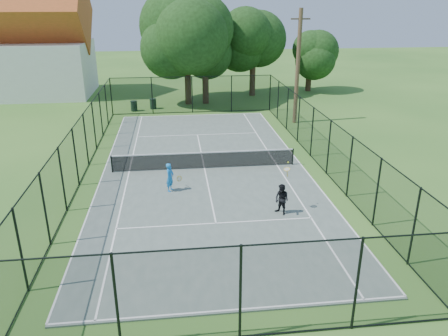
{
  "coord_description": "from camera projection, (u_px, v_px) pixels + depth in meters",
  "views": [
    {
      "loc": [
        -1.56,
        -22.52,
        8.85
      ],
      "look_at": [
        0.74,
        -3.0,
        1.2
      ],
      "focal_mm": 35.0,
      "sensor_mm": 36.0,
      "label": 1
    }
  ],
  "objects": [
    {
      "name": "fence",
      "position": [
        204.0,
        144.0,
        23.68
      ],
      "size": [
        13.1,
        26.1,
        3.0
      ],
      "color": "black",
      "rests_on": "ground"
    },
    {
      "name": "tree_far_right",
      "position": [
        310.0,
        56.0,
        43.54
      ],
      "size": [
        4.26,
        4.26,
        5.63
      ],
      "color": "#332114",
      "rests_on": "ground"
    },
    {
      "name": "ground",
      "position": [
        204.0,
        169.0,
        24.22
      ],
      "size": [
        120.0,
        120.0,
        0.0
      ],
      "primitive_type": "plane",
      "color": "#316121"
    },
    {
      "name": "building",
      "position": [
        5.0,
        43.0,
        40.94
      ],
      "size": [
        15.3,
        8.15,
        11.87
      ],
      "color": "silver",
      "rests_on": "ground"
    },
    {
      "name": "trash_bin_left",
      "position": [
        134.0,
        106.0,
        36.6
      ],
      "size": [
        0.58,
        0.58,
        0.86
      ],
      "color": "black",
      "rests_on": "ground"
    },
    {
      "name": "tennis_net",
      "position": [
        204.0,
        159.0,
        24.01
      ],
      "size": [
        10.08,
        0.08,
        0.95
      ],
      "color": "black",
      "rests_on": "tennis_court"
    },
    {
      "name": "tree_near_left",
      "position": [
        187.0,
        42.0,
        37.32
      ],
      "size": [
        6.66,
        6.66,
        8.68
      ],
      "color": "#332114",
      "rests_on": "ground"
    },
    {
      "name": "utility_pole",
      "position": [
        298.0,
        67.0,
        31.86
      ],
      "size": [
        1.4,
        0.3,
        8.25
      ],
      "color": "#4C3823",
      "rests_on": "ground"
    },
    {
      "name": "tree_near_right",
      "position": [
        253.0,
        44.0,
        40.89
      ],
      "size": [
        5.57,
        5.57,
        7.68
      ],
      "color": "#332114",
      "rests_on": "ground"
    },
    {
      "name": "player_black",
      "position": [
        282.0,
        199.0,
        18.84
      ],
      "size": [
        0.82,
        1.05,
        2.2
      ],
      "color": "black",
      "rests_on": "tennis_court"
    },
    {
      "name": "player_blue",
      "position": [
        170.0,
        177.0,
        21.14
      ],
      "size": [
        0.85,
        0.61,
        1.41
      ],
      "color": "blue",
      "rests_on": "tennis_court"
    },
    {
      "name": "tree_near_mid",
      "position": [
        205.0,
        48.0,
        37.72
      ],
      "size": [
        6.05,
        6.05,
        7.91
      ],
      "color": "#332114",
      "rests_on": "ground"
    },
    {
      "name": "tennis_court",
      "position": [
        204.0,
        169.0,
        24.21
      ],
      "size": [
        11.0,
        24.0,
        0.06
      ],
      "primitive_type": "cube",
      "color": "#526058",
      "rests_on": "ground"
    },
    {
      "name": "trash_bin_right",
      "position": [
        153.0,
        104.0,
        37.36
      ],
      "size": [
        0.58,
        0.58,
        0.87
      ],
      "color": "black",
      "rests_on": "ground"
    }
  ]
}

